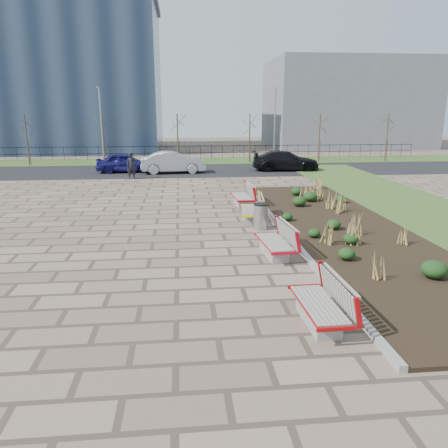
{
  "coord_description": "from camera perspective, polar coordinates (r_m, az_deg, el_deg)",
  "views": [
    {
      "loc": [
        0.18,
        -10.29,
        4.44
      ],
      "look_at": [
        1.5,
        3.0,
        0.9
      ],
      "focal_mm": 35.0,
      "sensor_mm": 36.0,
      "label": 1
    }
  ],
  "objects": [
    {
      "name": "bench_c",
      "position": [
        17.83,
        3.57,
        2.05
      ],
      "size": [
        1.14,
        2.19,
        1.0
      ],
      "primitive_type": null,
      "rotation": [
        0.0,
        0.0,
        -0.12
      ],
      "color": "yellow",
      "rests_on": "ground"
    },
    {
      "name": "tree_e",
      "position": [
        38.71,
        12.33,
        10.95
      ],
      "size": [
        1.4,
        1.4,
        4.0
      ],
      "primitive_type": null,
      "color": "#4C3D2D",
      "rests_on": "grass_verge_far"
    },
    {
      "name": "bench_a",
      "position": [
        9.54,
        12.27,
        -9.91
      ],
      "size": [
        0.95,
        2.12,
        1.0
      ],
      "primitive_type": null,
      "rotation": [
        0.0,
        0.0,
        0.02
      ],
      "color": "#A30A0D",
      "rests_on": "ground"
    },
    {
      "name": "lamp_east",
      "position": [
        37.15,
        6.63,
        12.58
      ],
      "size": [
        0.24,
        0.6,
        6.0
      ],
      "primitive_type": null,
      "color": "gray",
      "rests_on": "grass_verge_far"
    },
    {
      "name": "tree_b",
      "position": [
        37.38,
        -15.46,
        10.63
      ],
      "size": [
        1.4,
        1.4,
        4.0
      ],
      "primitive_type": null,
      "color": "#4C3D2D",
      "rests_on": "grass_verge_far"
    },
    {
      "name": "lamp_west",
      "position": [
        36.83,
        -15.7,
        12.13
      ],
      "size": [
        0.24,
        0.6,
        6.0
      ],
      "primitive_type": null,
      "color": "gray",
      "rests_on": "grass_verge_far"
    },
    {
      "name": "planting_bed",
      "position": [
        17.02,
        15.43,
        -0.65
      ],
      "size": [
        4.5,
        18.0,
        0.1
      ],
      "primitive_type": "cube",
      "color": "black",
      "rests_on": "ground"
    },
    {
      "name": "railing_fence",
      "position": [
        39.97,
        -6.0,
        9.3
      ],
      "size": [
        44.0,
        0.1,
        1.2
      ],
      "primitive_type": null,
      "color": "black",
      "rests_on": "grass_verge_far"
    },
    {
      "name": "car_blue",
      "position": [
        32.29,
        -12.83,
        7.83
      ],
      "size": [
        4.13,
        1.97,
        1.36
      ],
      "primitive_type": "imported",
      "rotation": [
        0.0,
        0.0,
        1.66
      ],
      "color": "navy",
      "rests_on": "road"
    },
    {
      "name": "tree_c",
      "position": [
        36.86,
        -6.07,
        11.03
      ],
      "size": [
        1.4,
        1.4,
        4.0
      ],
      "primitive_type": null,
      "color": "#4C3D2D",
      "rests_on": "grass_verge_far"
    },
    {
      "name": "grass_verge_far",
      "position": [
        38.54,
        -5.98,
        8.17
      ],
      "size": [
        80.0,
        5.0,
        0.04
      ],
      "primitive_type": "cube",
      "color": "#33511E",
      "rests_on": "ground"
    },
    {
      "name": "planting_curb",
      "position": [
        16.33,
        7.78,
        -0.8
      ],
      "size": [
        0.16,
        18.0,
        0.15
      ],
      "primitive_type": "cube",
      "color": "gray",
      "rests_on": "ground"
    },
    {
      "name": "building_grey",
      "position": [
        55.92,
        15.61,
        14.89
      ],
      "size": [
        18.0,
        12.0,
        10.0
      ],
      "primitive_type": "cube",
      "color": "slate",
      "rests_on": "ground"
    },
    {
      "name": "car_black",
      "position": [
        32.76,
        8.04,
        8.2
      ],
      "size": [
        5.0,
        2.26,
        1.42
      ],
      "primitive_type": "imported",
      "rotation": [
        0.0,
        0.0,
        1.51
      ],
      "color": "black",
      "rests_on": "road"
    },
    {
      "name": "bench_b",
      "position": [
        13.57,
        6.58,
        -2.13
      ],
      "size": [
        1.05,
        2.16,
        1.0
      ],
      "primitive_type": null,
      "rotation": [
        0.0,
        0.0,
        0.07
      ],
      "color": "red",
      "rests_on": "ground"
    },
    {
      "name": "tree_f",
      "position": [
        40.95,
        20.49,
        10.56
      ],
      "size": [
        1.4,
        1.4,
        4.0
      ],
      "primitive_type": null,
      "color": "#4C3D2D",
      "rests_on": "grass_verge_far"
    },
    {
      "name": "road",
      "position": [
        32.59,
        -5.99,
        6.95
      ],
      "size": [
        80.0,
        7.0,
        0.02
      ],
      "primitive_type": "cube",
      "color": "black",
      "rests_on": "ground"
    },
    {
      "name": "tree_d",
      "position": [
        37.32,
        3.36,
        11.13
      ],
      "size": [
        1.4,
        1.4,
        4.0
      ],
      "primitive_type": null,
      "color": "#4C3D2D",
      "rests_on": "grass_verge_far"
    },
    {
      "name": "bench_d",
      "position": [
        20.56,
        2.31,
        3.78
      ],
      "size": [
        0.99,
        2.14,
        1.0
      ],
      "primitive_type": null,
      "rotation": [
        0.0,
        0.0,
        0.04
      ],
      "color": "red",
      "rests_on": "ground"
    },
    {
      "name": "litter_bin",
      "position": [
        16.52,
        4.81,
        0.93
      ],
      "size": [
        0.53,
        0.53,
        0.97
      ],
      "primitive_type": "cylinder",
      "color": "#B2B2B7",
      "rests_on": "ground"
    },
    {
      "name": "car_silver",
      "position": [
        31.3,
        -6.66,
        8.01
      ],
      "size": [
        4.63,
        1.86,
        1.5
      ],
      "primitive_type": "imported",
      "rotation": [
        0.0,
        0.0,
        1.63
      ],
      "color": "#919398",
      "rests_on": "road"
    },
    {
      "name": "ground",
      "position": [
        11.2,
        -6.19,
        -8.59
      ],
      "size": [
        120.0,
        120.0,
        0.0
      ],
      "primitive_type": "plane",
      "color": "#826A59",
      "rests_on": "ground"
    },
    {
      "name": "pedestrian",
      "position": [
        28.99,
        -11.99,
        7.43
      ],
      "size": [
        0.69,
        0.51,
        1.72
      ],
      "primitive_type": "imported",
      "rotation": [
        0.0,
        0.0,
        0.17
      ],
      "color": "black",
      "rests_on": "ground"
    },
    {
      "name": "tree_a",
      "position": [
        38.82,
        -24.35,
        10.01
      ],
      "size": [
        1.4,
        1.4,
        4.0
      ],
      "primitive_type": null,
      "color": "#4C3D2D",
      "rests_on": "grass_verge_far"
    }
  ]
}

